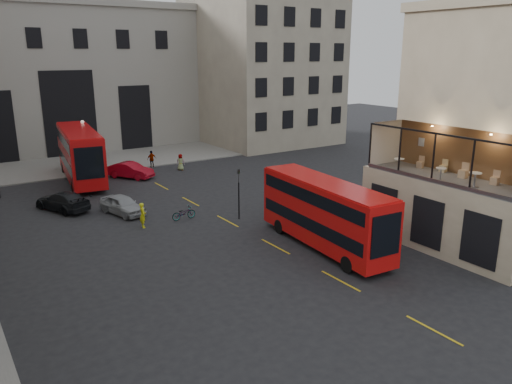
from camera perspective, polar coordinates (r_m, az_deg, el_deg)
ground at (r=29.16m, az=12.53°, el=-8.96°), size 140.00×140.00×0.00m
host_building_main at (r=34.84m, az=24.84°, el=7.35°), size 7.26×11.40×15.10m
host_frontage at (r=33.14m, az=20.59°, el=-2.41°), size 3.00×11.00×4.50m
cafe_floor at (r=32.55m, az=20.98°, el=1.44°), size 3.00×10.00×0.10m
gateway at (r=67.61m, az=-21.91°, el=12.38°), size 35.00×10.60×18.00m
building_right at (r=70.20m, az=0.49°, el=14.38°), size 16.60×18.60×20.00m
pavement_far at (r=58.82m, az=-19.81°, el=3.05°), size 40.00×12.00×0.12m
traffic_light_near at (r=36.55m, az=-1.99°, el=0.52°), size 0.16×0.20×3.80m
street_lamp_b at (r=54.57m, az=-18.97°, el=4.71°), size 0.36×0.36×5.33m
bus_near at (r=31.47m, az=7.82°, el=-2.13°), size 3.34×10.99×4.32m
bus_far at (r=50.55m, az=-19.48°, el=4.33°), size 4.57×12.82×5.01m
car_a at (r=39.46m, az=-15.00°, el=-1.42°), size 2.81×4.62×1.47m
car_b at (r=50.69m, az=-14.15°, el=2.42°), size 3.96×4.78×1.54m
car_c at (r=41.91m, az=-21.24°, el=-0.97°), size 3.86×5.47×1.47m
bicycle at (r=37.36m, az=-8.26°, el=-2.40°), size 1.85×0.65×0.97m
cyclist at (r=36.07m, az=-12.82°, el=-2.60°), size 0.54×0.72×1.81m
pedestrian_b at (r=51.80m, az=-20.53°, el=2.35°), size 1.37×1.20×1.84m
pedestrian_c at (r=54.97m, az=-11.83°, el=3.72°), size 1.09×0.52×1.80m
pedestrian_d at (r=53.03m, az=-8.62°, el=3.40°), size 1.00×0.95×1.73m
cafe_table_near at (r=30.74m, az=23.76°, el=1.53°), size 0.68×0.68×0.85m
cafe_table_mid at (r=31.62m, az=20.37°, el=2.15°), size 0.61×0.61×0.77m
cafe_table_far at (r=33.40m, az=16.02°, el=3.25°), size 0.65×0.65×0.81m
cafe_chair_a at (r=31.88m, az=25.63°, el=1.21°), size 0.47×0.47×0.83m
cafe_chair_b at (r=32.82m, az=22.61°, el=1.98°), size 0.51×0.51×0.93m
cafe_chair_c at (r=34.01m, az=20.62°, el=2.57°), size 0.44×0.44×0.81m
cafe_chair_d at (r=34.73m, az=18.26°, el=3.03°), size 0.47×0.47×0.79m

